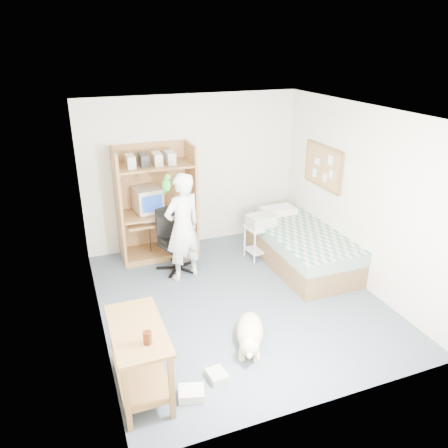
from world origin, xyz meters
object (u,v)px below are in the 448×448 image
(office_chair, at_px, (174,248))
(dog, at_px, (250,333))
(printer_cart, at_px, (261,236))
(computer_hutch, at_px, (156,207))
(bed, at_px, (301,247))
(side_desk, at_px, (139,350))
(person, at_px, (183,227))

(office_chair, distance_m, dog, 2.12)
(office_chair, height_order, printer_cart, office_chair)
(office_chair, relative_size, dog, 1.07)
(dog, height_order, printer_cart, printer_cart)
(computer_hutch, xyz_separation_m, bed, (2.00, -1.12, -0.53))
(dog, relative_size, printer_cart, 1.65)
(side_desk, height_order, person, person)
(office_chair, xyz_separation_m, printer_cart, (1.39, -0.11, 0.02))
(person, height_order, printer_cart, person)
(bed, height_order, office_chair, office_chair)
(bed, relative_size, printer_cart, 3.70)
(bed, xyz_separation_m, person, (-1.82, 0.24, 0.51))
(side_desk, bearing_deg, printer_cart, 43.51)
(side_desk, height_order, dog, side_desk)
(office_chair, relative_size, printer_cart, 1.76)
(computer_hutch, bearing_deg, printer_cart, -24.93)
(office_chair, height_order, person, person)
(bed, bearing_deg, person, 172.59)
(bed, relative_size, dog, 2.24)
(office_chair, xyz_separation_m, person, (0.07, -0.30, 0.46))
(dog, xyz_separation_m, printer_cart, (1.06, 1.97, 0.21))
(dog, distance_m, printer_cart, 2.25)
(office_chair, xyz_separation_m, dog, (0.33, -2.09, -0.19))
(side_desk, bearing_deg, computer_hutch, 73.86)
(person, relative_size, dog, 1.78)
(computer_hutch, height_order, printer_cart, computer_hutch)
(office_chair, bearing_deg, bed, -35.35)
(dog, bearing_deg, person, 123.10)
(bed, distance_m, side_desk, 3.39)
(side_desk, distance_m, person, 2.32)
(bed, bearing_deg, office_chair, 164.12)
(dog, bearing_deg, computer_hutch, 124.22)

